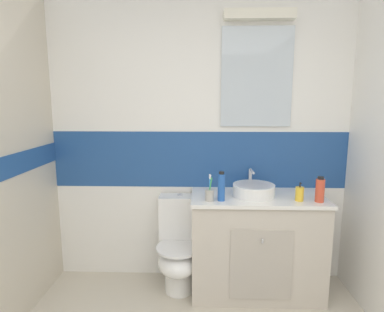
{
  "coord_description": "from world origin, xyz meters",
  "views": [
    {
      "loc": [
        0.03,
        -0.4,
        1.61
      ],
      "look_at": [
        -0.04,
        1.83,
        1.23
      ],
      "focal_mm": 29.87,
      "sensor_mm": 36.0,
      "label": 1
    }
  ],
  "objects_px": {
    "toothbrush_cup": "(210,194)",
    "sink_basin": "(254,190)",
    "soap_dispenser": "(300,194)",
    "toilet": "(179,248)",
    "mouthwash_bottle": "(320,190)",
    "shampoo_bottle_tall": "(221,187)"
  },
  "relations": [
    {
      "from": "toothbrush_cup",
      "to": "sink_basin",
      "type": "bearing_deg",
      "value": 21.45
    },
    {
      "from": "toothbrush_cup",
      "to": "soap_dispenser",
      "type": "distance_m",
      "value": 0.7
    },
    {
      "from": "sink_basin",
      "to": "toilet",
      "type": "relative_size",
      "value": 0.47
    },
    {
      "from": "sink_basin",
      "to": "soap_dispenser",
      "type": "relative_size",
      "value": 2.56
    },
    {
      "from": "toilet",
      "to": "toothbrush_cup",
      "type": "xyz_separation_m",
      "value": [
        0.25,
        -0.17,
        0.53
      ]
    },
    {
      "from": "sink_basin",
      "to": "mouthwash_bottle",
      "type": "xyz_separation_m",
      "value": [
        0.48,
        -0.14,
        0.04
      ]
    },
    {
      "from": "shampoo_bottle_tall",
      "to": "toilet",
      "type": "bearing_deg",
      "value": 154.43
    },
    {
      "from": "toilet",
      "to": "sink_basin",
      "type": "bearing_deg",
      "value": -2.51
    },
    {
      "from": "toothbrush_cup",
      "to": "soap_dispenser",
      "type": "xyz_separation_m",
      "value": [
        0.7,
        0.02,
        0.0
      ]
    },
    {
      "from": "mouthwash_bottle",
      "to": "toilet",
      "type": "bearing_deg",
      "value": 171.29
    },
    {
      "from": "soap_dispenser",
      "to": "shampoo_bottle_tall",
      "type": "height_order",
      "value": "shampoo_bottle_tall"
    },
    {
      "from": "sink_basin",
      "to": "mouthwash_bottle",
      "type": "bearing_deg",
      "value": -16.33
    },
    {
      "from": "toilet",
      "to": "soap_dispenser",
      "type": "bearing_deg",
      "value": -8.83
    },
    {
      "from": "toilet",
      "to": "shampoo_bottle_tall",
      "type": "relative_size",
      "value": 3.5
    },
    {
      "from": "toothbrush_cup",
      "to": "mouthwash_bottle",
      "type": "bearing_deg",
      "value": 0.07
    },
    {
      "from": "shampoo_bottle_tall",
      "to": "mouthwash_bottle",
      "type": "relative_size",
      "value": 1.17
    },
    {
      "from": "mouthwash_bottle",
      "to": "toothbrush_cup",
      "type": "bearing_deg",
      "value": -179.93
    },
    {
      "from": "soap_dispenser",
      "to": "mouthwash_bottle",
      "type": "xyz_separation_m",
      "value": [
        0.15,
        -0.02,
        0.04
      ]
    },
    {
      "from": "sink_basin",
      "to": "mouthwash_bottle",
      "type": "relative_size",
      "value": 1.93
    },
    {
      "from": "soap_dispenser",
      "to": "shampoo_bottle_tall",
      "type": "relative_size",
      "value": 0.65
    },
    {
      "from": "sink_basin",
      "to": "toothbrush_cup",
      "type": "xyz_separation_m",
      "value": [
        -0.36,
        -0.14,
        0.0
      ]
    },
    {
      "from": "toothbrush_cup",
      "to": "mouthwash_bottle",
      "type": "distance_m",
      "value": 0.84
    }
  ]
}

